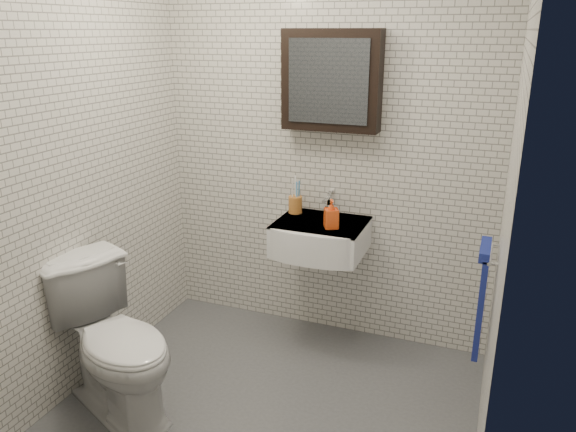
% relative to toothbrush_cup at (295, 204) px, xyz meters
% --- Properties ---
extents(ground, '(2.20, 2.00, 0.01)m').
position_rel_toothbrush_cup_xyz_m(ground, '(0.16, -0.89, -0.91)').
color(ground, '#4F5257').
rests_on(ground, ground).
extents(room_shell, '(2.22, 2.02, 2.51)m').
position_rel_toothbrush_cup_xyz_m(room_shell, '(0.16, -0.89, 0.55)').
color(room_shell, silver).
rests_on(room_shell, ground).
extents(washbasin, '(0.55, 0.50, 0.20)m').
position_rel_toothbrush_cup_xyz_m(washbasin, '(0.21, -0.16, -0.16)').
color(washbasin, white).
rests_on(washbasin, room_shell).
extents(faucet, '(0.06, 0.20, 0.15)m').
position_rel_toothbrush_cup_xyz_m(faucet, '(0.21, 0.04, 0.01)').
color(faucet, silver).
rests_on(faucet, washbasin).
extents(mirror_cabinet, '(0.60, 0.15, 0.60)m').
position_rel_toothbrush_cup_xyz_m(mirror_cabinet, '(0.21, 0.04, 0.79)').
color(mirror_cabinet, black).
rests_on(mirror_cabinet, room_shell).
extents(towel_rail, '(0.09, 0.30, 0.58)m').
position_rel_toothbrush_cup_xyz_m(towel_rail, '(1.21, -0.54, -0.19)').
color(towel_rail, silver).
rests_on(towel_rail, room_shell).
extents(toothbrush_cup, '(0.11, 0.11, 0.24)m').
position_rel_toothbrush_cup_xyz_m(toothbrush_cup, '(0.00, 0.00, 0.00)').
color(toothbrush_cup, '#B46D2D').
rests_on(toothbrush_cup, washbasin).
extents(soap_bottle, '(0.11, 0.11, 0.18)m').
position_rel_toothbrush_cup_xyz_m(soap_bottle, '(0.31, -0.20, 0.03)').
color(soap_bottle, orange).
rests_on(soap_bottle, washbasin).
extents(toilet, '(0.94, 0.76, 0.84)m').
position_rel_toothbrush_cup_xyz_m(toilet, '(-0.58, -1.18, -0.49)').
color(toilet, white).
rests_on(toilet, ground).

